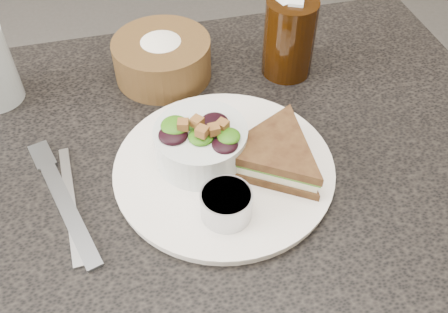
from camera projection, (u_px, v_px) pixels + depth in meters
The scene contains 10 objects.
dining_table at pixel (192, 300), 0.95m from camera, with size 1.00×0.70×0.75m, color black.
dinner_plate at pixel (224, 169), 0.66m from camera, with size 0.29×0.29×0.01m, color silver.
sandwich at pixel (274, 155), 0.64m from camera, with size 0.16×0.16×0.04m, color #53391C, non-canonical shape.
salad_bowl at pixel (201, 139), 0.64m from camera, with size 0.12×0.12×0.07m, color silver, non-canonical shape.
dressing_ramekin at pixel (226, 204), 0.59m from camera, with size 0.06×0.06×0.04m, color #B0B2B8.
orange_wedge at pixel (218, 133), 0.68m from camera, with size 0.06×0.06×0.02m, color orange.
fork at pixel (67, 207), 0.63m from camera, with size 0.02×0.20×0.01m, color gray.
knife at pixel (71, 203), 0.63m from camera, with size 0.01×0.19×0.00m, color #B1B3B5.
bread_basket at pixel (162, 53), 0.78m from camera, with size 0.15×0.15×0.09m, color brown, non-canonical shape.
cola_glass at pixel (290, 35), 0.77m from camera, with size 0.08×0.08×0.14m, color black, non-canonical shape.
Camera 1 is at (-0.05, -0.44, 1.25)m, focal length 40.00 mm.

